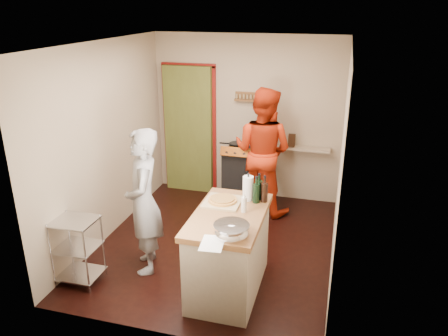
{
  "coord_description": "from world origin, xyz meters",
  "views": [
    {
      "loc": [
        1.45,
        -4.88,
        3.04
      ],
      "look_at": [
        0.11,
        0.0,
        1.1
      ],
      "focal_mm": 35.0,
      "sensor_mm": 36.0,
      "label": 1
    }
  ],
  "objects": [
    {
      "name": "left_wall",
      "position": [
        -1.5,
        0.0,
        1.3
      ],
      "size": [
        0.04,
        3.5,
        2.6
      ],
      "primitive_type": "cube",
      "color": "tan",
      "rests_on": "ground"
    },
    {
      "name": "back_wall",
      "position": [
        -0.64,
        1.78,
        1.13
      ],
      "size": [
        3.0,
        0.44,
        2.6
      ],
      "color": "tan",
      "rests_on": "ground"
    },
    {
      "name": "floor",
      "position": [
        0.0,
        0.0,
        0.0
      ],
      "size": [
        3.5,
        3.5,
        0.0
      ],
      "primitive_type": "plane",
      "color": "black",
      "rests_on": "ground"
    },
    {
      "name": "island",
      "position": [
        0.41,
        -0.88,
        0.49
      ],
      "size": [
        0.73,
        1.41,
        1.25
      ],
      "color": "beige",
      "rests_on": "ground"
    },
    {
      "name": "person_red",
      "position": [
        0.38,
        1.2,
        0.96
      ],
      "size": [
        1.09,
        0.95,
        1.91
      ],
      "primitive_type": "imported",
      "rotation": [
        0.0,
        0.0,
        2.87
      ],
      "color": "#B5280C",
      "rests_on": "ground"
    },
    {
      "name": "stove",
      "position": [
        0.05,
        1.42,
        0.45
      ],
      "size": [
        0.6,
        0.63,
        1.0
      ],
      "color": "black",
      "rests_on": "ground"
    },
    {
      "name": "wire_shelving",
      "position": [
        -1.28,
        -1.2,
        0.44
      ],
      "size": [
        0.48,
        0.4,
        0.8
      ],
      "color": "silver",
      "rests_on": "ground"
    },
    {
      "name": "ceiling",
      "position": [
        0.0,
        0.0,
        2.61
      ],
      "size": [
        3.0,
        3.5,
        0.02
      ],
      "primitive_type": "cube",
      "color": "white",
      "rests_on": "back_wall"
    },
    {
      "name": "person_stripe",
      "position": [
        -0.65,
        -0.73,
        0.87
      ],
      "size": [
        0.64,
        0.75,
        1.74
      ],
      "primitive_type": "imported",
      "rotation": [
        0.0,
        0.0,
        -1.16
      ],
      "color": "#B1B2B6",
      "rests_on": "ground"
    },
    {
      "name": "right_wall",
      "position": [
        1.5,
        0.0,
        1.3
      ],
      "size": [
        0.04,
        3.5,
        2.6
      ],
      "primitive_type": "cube",
      "color": "tan",
      "rests_on": "ground"
    }
  ]
}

